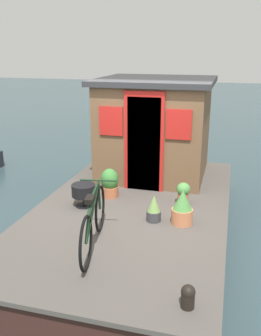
% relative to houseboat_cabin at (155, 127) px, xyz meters
% --- Properties ---
extents(ground_plane, '(60.00, 60.00, 0.00)m').
position_rel_houseboat_cabin_xyz_m(ground_plane, '(-1.68, 0.00, -1.50)').
color(ground_plane, '#2D4247').
extents(houseboat_deck, '(5.58, 3.08, 0.52)m').
position_rel_houseboat_cabin_xyz_m(houseboat_deck, '(-1.68, 0.00, -1.24)').
color(houseboat_deck, '#4C4742').
rests_on(houseboat_deck, ground_plane).
extents(houseboat_cabin, '(2.14, 2.22, 1.94)m').
position_rel_houseboat_cabin_xyz_m(houseboat_cabin, '(0.00, 0.00, 0.00)').
color(houseboat_cabin, brown).
rests_on(houseboat_cabin, houseboat_deck).
extents(bicycle, '(1.63, 0.50, 0.80)m').
position_rel_houseboat_cabin_xyz_m(bicycle, '(-3.18, 0.14, -0.61)').
color(bicycle, black).
rests_on(bicycle, houseboat_deck).
extents(potted_plant_geranium, '(0.31, 0.31, 0.51)m').
position_rel_houseboat_cabin_xyz_m(potted_plant_geranium, '(-1.45, 0.49, -0.73)').
color(potted_plant_geranium, '#B2603D').
rests_on(potted_plant_geranium, houseboat_deck).
extents(potted_plant_rosemary, '(0.22, 0.22, 0.41)m').
position_rel_houseboat_cabin_xyz_m(potted_plant_rosemary, '(-2.20, -0.45, -0.78)').
color(potted_plant_rosemary, '#38383D').
rests_on(potted_plant_rosemary, houseboat_deck).
extents(potted_plant_mint, '(0.32, 0.32, 0.53)m').
position_rel_houseboat_cabin_xyz_m(potted_plant_mint, '(-2.18, -0.88, -0.73)').
color(potted_plant_mint, '#C6754C').
rests_on(potted_plant_mint, houseboat_deck).
extents(potted_plant_succulent, '(0.23, 0.23, 0.38)m').
position_rel_houseboat_cabin_xyz_m(potted_plant_succulent, '(-1.47, -0.80, -0.77)').
color(potted_plant_succulent, '#B2603D').
rests_on(potted_plant_succulent, houseboat_deck).
extents(charcoal_grill, '(0.39, 0.39, 0.38)m').
position_rel_houseboat_cabin_xyz_m(charcoal_grill, '(-1.97, 0.77, -0.71)').
color(charcoal_grill, black).
rests_on(charcoal_grill, houseboat_deck).
extents(mooring_bollard, '(0.15, 0.15, 0.26)m').
position_rel_houseboat_cabin_xyz_m(mooring_bollard, '(-4.05, -1.19, -0.85)').
color(mooring_bollard, black).
rests_on(mooring_bollard, houseboat_deck).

